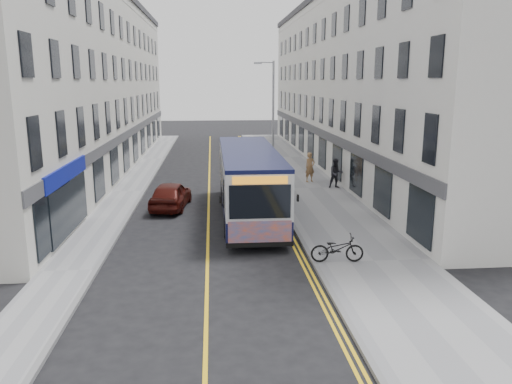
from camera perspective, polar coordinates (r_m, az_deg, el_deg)
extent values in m
plane|color=black|center=(19.72, -5.56, -7.46)|extent=(140.00, 140.00, 0.00)
cube|color=gray|center=(31.82, 5.93, 0.39)|extent=(4.50, 64.00, 0.12)
cube|color=gray|center=(31.69, -14.47, 0.00)|extent=(2.00, 64.00, 0.12)
cube|color=slate|center=(31.47, 1.90, 0.32)|extent=(0.18, 64.00, 0.13)
cube|color=slate|center=(31.54, -12.68, 0.05)|extent=(0.18, 64.00, 0.13)
cube|color=yellow|center=(31.26, -5.40, 0.07)|extent=(0.12, 64.00, 0.01)
cube|color=yellow|center=(31.43, 1.09, 0.20)|extent=(0.10, 64.00, 0.01)
cube|color=yellow|center=(31.45, 1.45, 0.20)|extent=(0.10, 64.00, 0.01)
cube|color=silver|center=(41.09, 11.09, 12.01)|extent=(6.00, 46.00, 13.00)
cube|color=silver|center=(40.61, -18.61, 11.59)|extent=(6.00, 46.00, 13.00)
cylinder|color=#9B9DA4|center=(32.89, 1.97, 7.79)|extent=(0.14, 0.14, 8.00)
cylinder|color=#9B9DA4|center=(32.74, 1.12, 14.60)|extent=(1.00, 0.08, 0.08)
cube|color=#9B9DA4|center=(32.69, 0.22, 14.52)|extent=(0.50, 0.18, 0.12)
cube|color=black|center=(25.22, -0.81, -0.92)|extent=(2.66, 11.70, 0.96)
cube|color=#B7B9BE|center=(24.93, -0.82, 2.29)|extent=(2.66, 11.70, 1.91)
cube|color=black|center=(24.76, -0.83, 4.66)|extent=(2.68, 11.70, 0.17)
cube|color=black|center=(25.53, -3.95, 2.02)|extent=(0.04, 9.15, 1.22)
cube|color=black|center=(25.72, 2.08, 2.12)|extent=(0.04, 9.15, 1.22)
cube|color=black|center=(19.22, 0.46, -1.13)|extent=(2.39, 0.04, 1.33)
cube|color=#DF4D12|center=(19.56, 0.46, -4.77)|extent=(2.50, 0.04, 1.01)
cube|color=orange|center=(19.03, 0.47, 1.35)|extent=(2.13, 0.04, 0.30)
cylinder|color=black|center=(21.86, -3.28, -3.94)|extent=(0.30, 1.06, 1.06)
cylinder|color=black|center=(22.05, 2.99, -3.78)|extent=(0.30, 1.06, 1.06)
cylinder|color=black|center=(27.51, -3.66, -0.49)|extent=(0.30, 1.06, 1.06)
cylinder|color=black|center=(27.67, 1.32, -0.39)|extent=(0.30, 1.06, 1.06)
cylinder|color=black|center=(29.38, -3.76, 0.35)|extent=(0.30, 1.06, 1.06)
cylinder|color=black|center=(29.53, 0.91, 0.44)|extent=(0.30, 1.06, 1.06)
imported|color=black|center=(18.91, 9.27, -6.40)|extent=(2.01, 0.80, 1.04)
imported|color=#996F45|center=(33.56, 6.19, 2.84)|extent=(0.84, 0.70, 1.97)
imported|color=black|center=(31.82, 9.13, 2.12)|extent=(0.93, 0.73, 1.87)
imported|color=white|center=(38.30, -2.08, 3.39)|extent=(1.55, 3.94, 1.28)
imported|color=#44100B|center=(27.25, -9.73, -0.32)|extent=(2.26, 4.53, 1.48)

